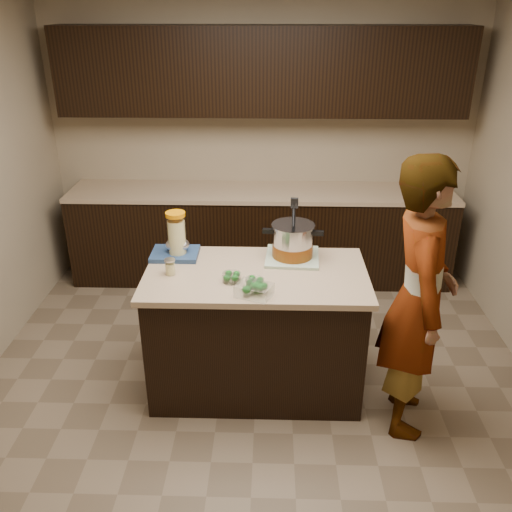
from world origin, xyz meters
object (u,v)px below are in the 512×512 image
at_px(lemonade_pitcher, 177,237).
at_px(island, 256,330).
at_px(person, 418,300).
at_px(stock_pot, 293,243).

bearing_deg(lemonade_pitcher, island, -22.20).
height_order(island, person, person).
xyz_separation_m(island, stock_pot, (0.24, 0.22, 0.57)).
height_order(stock_pot, person, person).
relative_size(stock_pot, person, 0.23).
relative_size(stock_pot, lemonade_pitcher, 1.28).
xyz_separation_m(stock_pot, lemonade_pitcher, (-0.79, -0.00, 0.03)).
xyz_separation_m(lemonade_pitcher, person, (1.53, -0.53, -0.16)).
height_order(island, lemonade_pitcher, lemonade_pitcher).
bearing_deg(island, lemonade_pitcher, 157.80).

